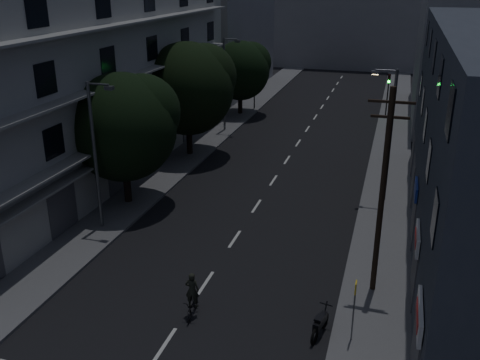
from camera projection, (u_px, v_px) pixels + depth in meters
The scene contains 20 objects.
ground at pixel (288, 158), 40.91m from camera, with size 160.00×160.00×0.00m, color black.
sidewalk_left at pixel (197, 148), 42.88m from camera, with size 3.00×90.00×0.15m, color #565659.
sidewalk_right at pixel (389, 166), 38.89m from camera, with size 3.00×90.00×0.15m, color #565659.
lane_markings at pixel (303, 136), 46.50m from camera, with size 0.15×60.50×0.01m.
building_left at pixel (92, 74), 35.32m from camera, with size 7.00×36.00×14.00m.
building_far_left at pixel (229, 21), 61.77m from camera, with size 6.00×20.00×16.00m, color slate.
building_far_right at pixel (452, 49), 50.57m from camera, with size 6.00×20.00×13.00m, color slate.
building_far_end at pixel (351, 32), 79.33m from camera, with size 24.00×8.00×10.00m, color slate.
tree_near at pixel (124, 123), 31.06m from camera, with size 6.37×6.37×7.85m.
tree_mid at pixel (189, 85), 39.62m from camera, with size 6.90×6.90×8.48m.
tree_far at pixel (241, 68), 51.85m from camera, with size 5.72×5.72×7.08m.
traffic_signal_far_right at pixel (388, 86), 51.30m from camera, with size 0.28×0.37×4.10m.
traffic_signal_far_left at pixel (254, 80), 54.17m from camera, with size 0.28×0.37×4.10m.
street_lamp_left_near at pixel (96, 149), 27.93m from camera, with size 1.51×0.25×8.00m.
street_lamp_right at pixel (389, 130), 31.47m from camera, with size 1.51×0.25×8.00m.
street_lamp_left_far at pixel (225, 80), 46.14m from camera, with size 1.51×0.25×8.00m.
utility_pole at pixel (383, 190), 21.98m from camera, with size 1.80×0.24×9.00m.
bus_stop_sign at pixel (355, 301), 19.76m from camera, with size 0.06×0.35×2.52m.
motorcycle at pixel (320, 324), 20.73m from camera, with size 0.63×1.83×1.18m.
cyclist at pixel (193, 301), 21.86m from camera, with size 0.72×1.62×1.98m.
Camera 1 is at (7.50, -13.21, 13.19)m, focal length 40.00 mm.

